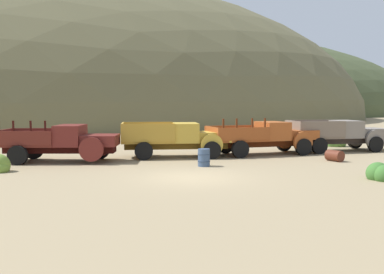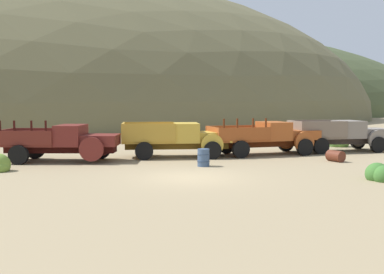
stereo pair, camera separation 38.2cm
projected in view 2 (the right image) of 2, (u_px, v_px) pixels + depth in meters
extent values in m
plane|color=#998460|center=(191.00, 177.00, 18.25)|extent=(300.00, 300.00, 0.00)
ellipsoid|color=brown|center=(26.00, 120.00, 70.31)|extent=(113.61, 67.51, 44.52)
ellipsoid|color=#424C2D|center=(193.00, 115.00, 96.67)|extent=(111.40, 55.95, 34.69)
cube|color=black|center=(61.00, 149.00, 22.90)|extent=(5.63, 2.21, 0.36)
cube|color=maroon|center=(101.00, 140.00, 22.84)|extent=(2.11, 2.14, 0.55)
cube|color=#B7B2A8|center=(117.00, 141.00, 22.83)|extent=(0.35, 1.22, 0.44)
cylinder|color=maroon|center=(91.00, 149.00, 21.81)|extent=(1.21, 0.44, 1.20)
cylinder|color=maroon|center=(101.00, 145.00, 23.93)|extent=(1.21, 0.44, 1.20)
cube|color=maroon|center=(71.00, 135.00, 22.84)|extent=(1.71, 2.30, 1.05)
cube|color=black|center=(82.00, 131.00, 22.81)|extent=(0.44, 1.72, 0.59)
cube|color=maroon|center=(32.00, 144.00, 22.90)|extent=(3.21, 2.72, 0.12)
cube|color=maroon|center=(23.00, 138.00, 21.79)|extent=(2.76, 0.72, 0.70)
cube|color=maroon|center=(39.00, 135.00, 23.94)|extent=(2.76, 0.72, 0.70)
cube|color=maroon|center=(5.00, 136.00, 22.89)|extent=(0.57, 2.13, 0.70)
cube|color=black|center=(0.00, 126.00, 21.76)|extent=(0.10, 0.10, 0.50)
cube|color=black|center=(14.00, 126.00, 21.75)|extent=(0.10, 0.10, 0.50)
cube|color=black|center=(31.00, 126.00, 21.74)|extent=(0.10, 0.10, 0.50)
cube|color=black|center=(46.00, 126.00, 21.73)|extent=(0.10, 0.10, 0.50)
cylinder|color=black|center=(101.00, 150.00, 24.01)|extent=(1.00, 0.48, 0.96)
cylinder|color=black|center=(19.00, 155.00, 21.82)|extent=(1.00, 0.48, 0.96)
cylinder|color=black|center=(35.00, 150.00, 24.06)|extent=(1.00, 0.48, 0.96)
cube|color=brown|center=(177.00, 145.00, 24.70)|extent=(5.71, 1.59, 0.36)
cube|color=gold|center=(214.00, 137.00, 24.86)|extent=(1.96, 1.90, 0.55)
cube|color=#B7B2A8|center=(229.00, 137.00, 24.94)|extent=(0.21, 1.18, 0.44)
cylinder|color=gold|center=(212.00, 145.00, 23.86)|extent=(1.21, 0.31, 1.20)
cylinder|color=gold|center=(207.00, 141.00, 25.87)|extent=(1.21, 0.31, 1.20)
cube|color=gold|center=(186.00, 132.00, 24.69)|extent=(1.52, 2.10, 1.05)
cube|color=black|center=(197.00, 129.00, 24.73)|extent=(0.24, 1.66, 0.59)
cube|color=#B5882D|center=(149.00, 141.00, 24.53)|extent=(3.06, 2.36, 0.12)
cube|color=#B5882D|center=(149.00, 133.00, 23.46)|extent=(2.84, 0.42, 0.95)
cube|color=#B5882D|center=(149.00, 130.00, 25.50)|extent=(2.84, 0.42, 0.95)
cube|color=#B5882D|center=(123.00, 132.00, 24.35)|extent=(0.33, 2.05, 0.95)
cylinder|color=black|center=(212.00, 150.00, 23.83)|extent=(0.99, 0.39, 0.96)
cylinder|color=black|center=(207.00, 146.00, 25.95)|extent=(0.99, 0.39, 0.96)
cylinder|color=black|center=(144.00, 151.00, 23.48)|extent=(0.99, 0.39, 0.96)
cylinder|color=black|center=(145.00, 147.00, 25.60)|extent=(0.99, 0.39, 0.96)
cube|color=#51220D|center=(264.00, 143.00, 25.87)|extent=(6.18, 1.51, 0.36)
cube|color=#A34C1E|center=(299.00, 134.00, 26.48)|extent=(2.07, 1.92, 0.55)
cube|color=#B7B2A8|center=(312.00, 135.00, 26.74)|extent=(0.18, 1.21, 0.44)
cylinder|color=#A34C1E|center=(304.00, 142.00, 25.44)|extent=(1.21, 0.28, 1.20)
cylinder|color=#A34C1E|center=(286.00, 139.00, 27.43)|extent=(1.21, 0.28, 1.20)
cube|color=#A34C1E|center=(273.00, 131.00, 25.97)|extent=(1.58, 2.14, 1.05)
cube|color=black|center=(283.00, 127.00, 26.14)|extent=(0.20, 1.72, 0.59)
cube|color=#97471E|center=(238.00, 140.00, 25.36)|extent=(3.26, 2.37, 0.12)
cube|color=#97471E|center=(245.00, 134.00, 24.32)|extent=(3.09, 0.36, 0.70)
cube|color=#97471E|center=(231.00, 131.00, 26.34)|extent=(3.09, 0.36, 0.70)
cube|color=#97471E|center=(213.00, 133.00, 24.90)|extent=(0.28, 2.11, 0.70)
cube|color=#51220D|center=(224.00, 123.00, 23.91)|extent=(0.09, 0.09, 0.50)
cube|color=#51220D|center=(237.00, 123.00, 24.14)|extent=(0.09, 0.09, 0.50)
cube|color=#51220D|center=(253.00, 123.00, 24.40)|extent=(0.09, 0.09, 0.50)
cube|color=#51220D|center=(266.00, 123.00, 24.63)|extent=(0.09, 0.09, 0.50)
cylinder|color=black|center=(305.00, 147.00, 25.41)|extent=(0.98, 0.36, 0.96)
cylinder|color=black|center=(286.00, 144.00, 27.51)|extent=(0.98, 0.36, 0.96)
cylinder|color=black|center=(241.00, 149.00, 24.27)|extent=(0.98, 0.36, 0.96)
cylinder|color=black|center=(226.00, 145.00, 26.37)|extent=(0.98, 0.36, 0.96)
cube|color=#3D322D|center=(340.00, 141.00, 27.48)|extent=(5.80, 1.01, 0.36)
cube|color=slate|center=(371.00, 133.00, 27.87)|extent=(1.84, 1.74, 0.55)
cube|color=#B7B2A8|center=(384.00, 133.00, 28.04)|extent=(0.09, 1.19, 0.44)
cylinder|color=slate|center=(378.00, 140.00, 26.84)|extent=(1.20, 0.19, 1.20)
cylinder|color=slate|center=(358.00, 137.00, 28.85)|extent=(1.20, 0.19, 1.20)
cube|color=slate|center=(348.00, 129.00, 27.53)|extent=(1.36, 2.00, 1.05)
cube|color=black|center=(357.00, 126.00, 27.63)|extent=(0.06, 1.69, 0.59)
cube|color=#746354|center=(316.00, 137.00, 27.14)|extent=(2.94, 2.10, 0.12)
cube|color=#746354|center=(325.00, 130.00, 26.08)|extent=(2.93, 0.12, 0.95)
cube|color=#746354|center=(309.00, 127.00, 28.11)|extent=(2.93, 0.12, 0.95)
cube|color=#746354|center=(295.00, 129.00, 26.81)|extent=(0.11, 2.08, 0.95)
cylinder|color=black|center=(378.00, 145.00, 26.81)|extent=(0.96, 0.29, 0.96)
cylinder|color=black|center=(358.00, 141.00, 28.92)|extent=(0.96, 0.29, 0.96)
cylinder|color=black|center=(321.00, 146.00, 26.07)|extent=(0.96, 0.29, 0.96)
cylinder|color=black|center=(304.00, 143.00, 28.18)|extent=(0.96, 0.29, 0.96)
cylinder|color=#5B2819|center=(336.00, 156.00, 22.95)|extent=(0.80, 0.98, 0.57)
cylinder|color=#384C6B|center=(203.00, 158.00, 21.29)|extent=(0.57, 0.57, 0.84)
torus|color=#27354A|center=(203.00, 154.00, 21.27)|extent=(0.61, 0.61, 0.03)
torus|color=#27354A|center=(203.00, 161.00, 21.30)|extent=(0.61, 0.61, 0.03)
ellipsoid|color=olive|center=(0.00, 169.00, 19.63)|extent=(0.68, 0.61, 0.54)
ellipsoid|color=#3D702D|center=(384.00, 176.00, 17.34)|extent=(0.83, 0.75, 0.81)
ellipsoid|color=#3D702D|center=(377.00, 174.00, 17.69)|extent=(0.96, 0.86, 0.89)
ellipsoid|color=#3D702D|center=(382.00, 176.00, 17.47)|extent=(0.67, 0.60, 0.70)
ellipsoid|color=#5B8E42|center=(341.00, 142.00, 30.23)|extent=(1.19, 1.07, 1.28)
ellipsoid|color=#5B8E42|center=(336.00, 143.00, 30.26)|extent=(1.00, 0.90, 0.94)
ellipsoid|color=#5B8E42|center=(337.00, 144.00, 30.29)|extent=(1.01, 0.91, 0.74)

